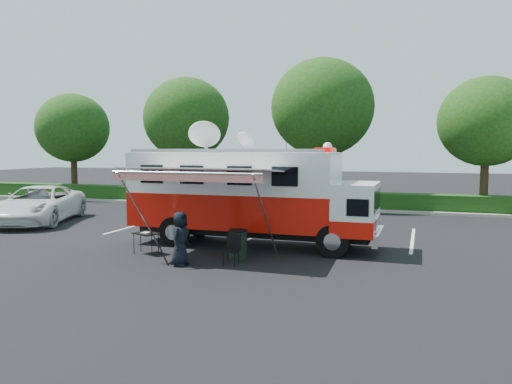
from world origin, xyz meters
TOP-DOWN VIEW (x-y plane):
  - ground_plane at (0.00, 0.00)m, footprint 120.00×120.00m
  - back_border at (1.14, 12.90)m, footprint 60.00×6.14m
  - stall_lines at (-0.50, 3.00)m, footprint 24.12×5.50m
  - command_truck at (-0.08, -0.00)m, footprint 8.96×2.47m
  - awning at (-0.88, -2.56)m, footprint 4.89×2.53m
  - white_suv at (-11.39, 2.11)m, footprint 4.85×6.81m
  - person at (-1.02, -3.59)m, footprint 0.53×0.81m
  - folding_table at (-2.90, -2.41)m, footprint 0.98×0.86m
  - folding_chair at (0.42, -2.98)m, footprint 0.45×0.47m
  - trash_bin at (0.27, -2.10)m, footprint 0.61×0.61m

SIDE VIEW (x-z plane):
  - ground_plane at x=0.00m, z-range 0.00..0.00m
  - white_suv at x=-11.39m, z-range -0.86..0.86m
  - person at x=-1.02m, z-range -0.81..0.81m
  - stall_lines at x=-0.50m, z-range 0.00..0.01m
  - trash_bin at x=0.27m, z-range 0.00..0.91m
  - folding_chair at x=0.42m, z-range 0.08..1.01m
  - folding_table at x=-2.90m, z-range 0.30..1.00m
  - command_truck at x=-0.08m, z-range -0.31..3.99m
  - awning at x=-0.88m, z-range 1.29..4.25m
  - back_border at x=1.14m, z-range 0.57..9.44m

